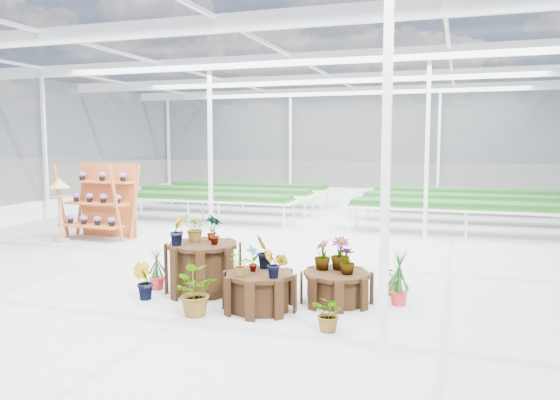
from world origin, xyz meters
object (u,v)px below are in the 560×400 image
(shelf_rack, at_px, (98,201))
(bird_table, at_px, (60,210))
(plinth_tall, at_px, (203,268))
(plinth_mid, at_px, (259,292))
(plinth_low, at_px, (337,288))

(shelf_rack, bearing_deg, bird_table, -130.05)
(plinth_tall, relative_size, bird_table, 0.76)
(shelf_rack, bearing_deg, plinth_tall, -35.01)
(bird_table, bearing_deg, plinth_mid, -21.09)
(plinth_low, bearing_deg, bird_table, 158.62)
(plinth_tall, bearing_deg, bird_table, 150.40)
(plinth_tall, bearing_deg, plinth_low, 2.60)
(bird_table, bearing_deg, shelf_rack, 54.95)
(plinth_mid, bearing_deg, plinth_tall, 153.43)
(plinth_tall, height_order, shelf_rack, shelf_rack)
(plinth_mid, xyz_separation_m, plinth_low, (1.00, 0.70, -0.04))
(plinth_tall, xyz_separation_m, shelf_rack, (-4.81, 3.76, 0.55))
(plinth_tall, height_order, plinth_low, plinth_tall)
(plinth_tall, distance_m, plinth_mid, 1.35)
(plinth_tall, distance_m, plinth_low, 2.21)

